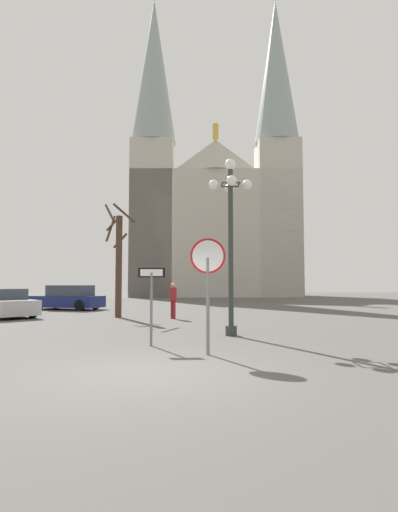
{
  "coord_description": "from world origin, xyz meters",
  "views": [
    {
      "loc": [
        0.97,
        -7.61,
        1.66
      ],
      "look_at": [
        0.72,
        20.91,
        3.48
      ],
      "focal_mm": 28.79,
      "sensor_mm": 36.0,
      "label": 1
    }
  ],
  "objects_px": {
    "cathedral": "(215,201)",
    "parked_car_far_silver": "(1,303)",
    "bare_tree": "(118,260)",
    "street_lamp": "(231,224)",
    "pedestrian_walking": "(173,297)",
    "stop_sign": "(208,272)",
    "one_way_arrow_sign": "(151,294)",
    "parked_car_near_navy": "(68,298)"
  },
  "relations": [
    {
      "from": "parked_car_far_silver",
      "to": "cathedral",
      "type": "bearing_deg",
      "value": 68.84
    },
    {
      "from": "pedestrian_walking",
      "to": "stop_sign",
      "type": "bearing_deg",
      "value": -80.98
    },
    {
      "from": "cathedral",
      "to": "parked_car_near_navy",
      "type": "height_order",
      "value": "cathedral"
    },
    {
      "from": "street_lamp",
      "to": "parked_car_near_navy",
      "type": "distance_m",
      "value": 15.33
    },
    {
      "from": "cathedral",
      "to": "pedestrian_walking",
      "type": "bearing_deg",
      "value": -95.38
    },
    {
      "from": "stop_sign",
      "to": "parked_car_near_navy",
      "type": "distance_m",
      "value": 17.55
    },
    {
      "from": "street_lamp",
      "to": "pedestrian_walking",
      "type": "height_order",
      "value": "street_lamp"
    },
    {
      "from": "cathedral",
      "to": "parked_car_far_silver",
      "type": "xyz_separation_m",
      "value": [
        -11.08,
        -28.62,
        -10.65
      ]
    },
    {
      "from": "cathedral",
      "to": "stop_sign",
      "type": "relative_size",
      "value": 13.34
    },
    {
      "from": "one_way_arrow_sign",
      "to": "parked_car_far_silver",
      "type": "distance_m",
      "value": 12.13
    },
    {
      "from": "cathedral",
      "to": "bare_tree",
      "type": "xyz_separation_m",
      "value": [
        -5.46,
        -28.81,
        -8.59
      ]
    },
    {
      "from": "street_lamp",
      "to": "parked_car_far_silver",
      "type": "bearing_deg",
      "value": 147.37
    },
    {
      "from": "one_way_arrow_sign",
      "to": "parked_car_near_navy",
      "type": "relative_size",
      "value": 0.44
    },
    {
      "from": "parked_car_near_navy",
      "to": "pedestrian_walking",
      "type": "bearing_deg",
      "value": -42.25
    },
    {
      "from": "one_way_arrow_sign",
      "to": "bare_tree",
      "type": "distance_m",
      "value": 9.15
    },
    {
      "from": "stop_sign",
      "to": "one_way_arrow_sign",
      "type": "height_order",
      "value": "stop_sign"
    },
    {
      "from": "one_way_arrow_sign",
      "to": "pedestrian_walking",
      "type": "height_order",
      "value": "one_way_arrow_sign"
    },
    {
      "from": "one_way_arrow_sign",
      "to": "pedestrian_walking",
      "type": "xyz_separation_m",
      "value": [
        0.01,
        7.93,
        -0.35
      ]
    },
    {
      "from": "pedestrian_walking",
      "to": "parked_car_near_navy",
      "type": "bearing_deg",
      "value": 137.75
    },
    {
      "from": "street_lamp",
      "to": "pedestrian_walking",
      "type": "distance_m",
      "value": 6.74
    },
    {
      "from": "parked_car_near_navy",
      "to": "street_lamp",
      "type": "bearing_deg",
      "value": -53.05
    },
    {
      "from": "stop_sign",
      "to": "pedestrian_walking",
      "type": "bearing_deg",
      "value": 99.02
    },
    {
      "from": "street_lamp",
      "to": "pedestrian_walking",
      "type": "bearing_deg",
      "value": 110.92
    },
    {
      "from": "cathedral",
      "to": "street_lamp",
      "type": "xyz_separation_m",
      "value": [
        -0.55,
        -35.36,
        -7.79
      ]
    },
    {
      "from": "cathedral",
      "to": "one_way_arrow_sign",
      "type": "xyz_separation_m",
      "value": [
        -2.79,
        -37.45,
        -9.95
      ]
    },
    {
      "from": "street_lamp",
      "to": "bare_tree",
      "type": "height_order",
      "value": "street_lamp"
    },
    {
      "from": "stop_sign",
      "to": "parked_car_near_navy",
      "type": "bearing_deg",
      "value": 118.26
    },
    {
      "from": "street_lamp",
      "to": "one_way_arrow_sign",
      "type": "bearing_deg",
      "value": -136.97
    },
    {
      "from": "parked_car_near_navy",
      "to": "parked_car_far_silver",
      "type": "xyz_separation_m",
      "value": [
        -1.47,
        -5.3,
        -0.05
      ]
    },
    {
      "from": "parked_car_near_navy",
      "to": "parked_car_far_silver",
      "type": "relative_size",
      "value": 1.02
    },
    {
      "from": "parked_car_near_navy",
      "to": "stop_sign",
      "type": "bearing_deg",
      "value": -61.74
    },
    {
      "from": "parked_car_far_silver",
      "to": "one_way_arrow_sign",
      "type": "bearing_deg",
      "value": -46.8
    },
    {
      "from": "street_lamp",
      "to": "cathedral",
      "type": "bearing_deg",
      "value": 89.11
    },
    {
      "from": "stop_sign",
      "to": "pedestrian_walking",
      "type": "relative_size",
      "value": 1.64
    },
    {
      "from": "cathedral",
      "to": "street_lamp",
      "type": "distance_m",
      "value": 36.22
    },
    {
      "from": "parked_car_near_navy",
      "to": "pedestrian_walking",
      "type": "distance_m",
      "value": 9.23
    },
    {
      "from": "street_lamp",
      "to": "parked_car_far_silver",
      "type": "distance_m",
      "value": 12.83
    },
    {
      "from": "street_lamp",
      "to": "parked_car_far_silver",
      "type": "relative_size",
      "value": 1.24
    },
    {
      "from": "stop_sign",
      "to": "cathedral",
      "type": "bearing_deg",
      "value": 88.05
    },
    {
      "from": "parked_car_far_silver",
      "to": "pedestrian_walking",
      "type": "bearing_deg",
      "value": -6.21
    },
    {
      "from": "cathedral",
      "to": "one_way_arrow_sign",
      "type": "bearing_deg",
      "value": -94.26
    },
    {
      "from": "one_way_arrow_sign",
      "to": "stop_sign",
      "type": "bearing_deg",
      "value": -41.36
    }
  ]
}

